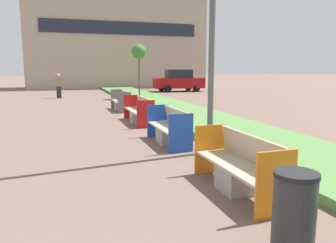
{
  "coord_description": "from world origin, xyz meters",
  "views": [
    {
      "loc": [
        -1.77,
        3.28,
        2.02
      ],
      "look_at": [
        0.9,
        11.45,
        0.6
      ],
      "focal_mm": 35.0,
      "sensor_mm": 36.0,
      "label": 1
    }
  ],
  "objects": [
    {
      "name": "planter_grass_strip",
      "position": [
        3.2,
        12.0,
        0.09
      ],
      "size": [
        2.8,
        120.0,
        0.18
      ],
      "color": "#568442",
      "rests_on": "ground"
    },
    {
      "name": "pedestrian_walking",
      "position": [
        -1.91,
        26.3,
        0.82
      ],
      "size": [
        0.53,
        0.24,
        1.63
      ],
      "color": "#232633",
      "rests_on": "ground"
    },
    {
      "name": "bench_orange_frame",
      "position": [
        0.94,
        7.83,
        0.37
      ],
      "size": [
        0.65,
        2.09,
        0.94
      ],
      "color": "#9E9B96",
      "rests_on": "ground"
    },
    {
      "name": "bench_blue_frame",
      "position": [
        0.94,
        11.46,
        0.37
      ],
      "size": [
        0.65,
        2.04,
        0.94
      ],
      "color": "#9E9B96",
      "rests_on": "ground"
    },
    {
      "name": "parked_car_distant",
      "position": [
        7.8,
        29.66,
        0.91
      ],
      "size": [
        4.35,
        2.16,
        1.86
      ],
      "rotation": [
        0.0,
        0.0,
        -0.1
      ],
      "color": "maroon",
      "rests_on": "ground"
    },
    {
      "name": "sapling_tree_far",
      "position": [
        3.13,
        24.3,
        2.98
      ],
      "size": [
        0.93,
        0.93,
        3.5
      ],
      "color": "brown",
      "rests_on": "ground"
    },
    {
      "name": "bench_grey_frame",
      "position": [
        0.94,
        18.71,
        0.36
      ],
      "size": [
        0.65,
        1.99,
        0.94
      ],
      "color": "#9E9B96",
      "rests_on": "ground"
    },
    {
      "name": "bench_red_frame",
      "position": [
        0.94,
        15.02,
        0.38
      ],
      "size": [
        0.65,
        2.39,
        0.94
      ],
      "color": "#9E9B96",
      "rests_on": "ground"
    },
    {
      "name": "litter_bin",
      "position": [
        0.49,
        5.94,
        0.48
      ],
      "size": [
        0.46,
        0.46,
        0.96
      ],
      "color": "#2D2D30",
      "rests_on": "ground"
    },
    {
      "name": "building_backdrop",
      "position": [
        4.0,
        37.7,
        5.2
      ],
      "size": [
        17.57,
        5.46,
        10.39
      ],
      "color": "tan",
      "rests_on": "ground"
    }
  ]
}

